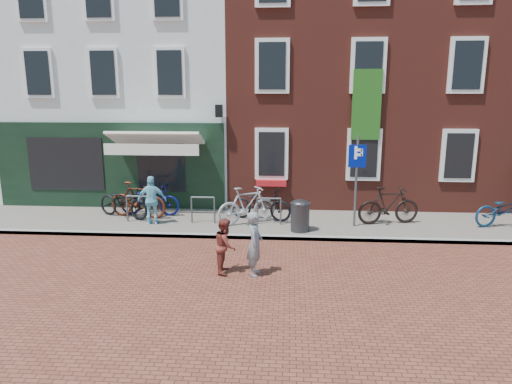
# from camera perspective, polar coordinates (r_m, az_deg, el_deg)

# --- Properties ---
(ground) EXTENTS (80.00, 80.00, 0.00)m
(ground) POSITION_cam_1_polar(r_m,az_deg,el_deg) (12.90, -0.86, -5.88)
(ground) COLOR brown
(sidewalk) EXTENTS (24.00, 3.00, 0.10)m
(sidewalk) POSITION_cam_1_polar(r_m,az_deg,el_deg) (14.28, 3.66, -3.88)
(sidewalk) COLOR slate
(sidewalk) RESTS_ON ground
(building_stucco) EXTENTS (8.00, 8.00, 9.00)m
(building_stucco) POSITION_cam_1_polar(r_m,az_deg,el_deg) (20.14, -13.83, 13.35)
(building_stucco) COLOR silver
(building_stucco) RESTS_ON ground
(building_brick_mid) EXTENTS (6.00, 8.00, 10.00)m
(building_brick_mid) POSITION_cam_1_polar(r_m,az_deg,el_deg) (19.25, 7.10, 15.16)
(building_brick_mid) COLOR maroon
(building_brick_mid) RESTS_ON ground
(building_brick_right) EXTENTS (6.00, 8.00, 10.00)m
(building_brick_right) POSITION_cam_1_polar(r_m,az_deg,el_deg) (20.44, 24.68, 13.99)
(building_brick_right) COLOR maroon
(building_brick_right) RESTS_ON ground
(litter_bin) EXTENTS (0.53, 0.53, 0.98)m
(litter_bin) POSITION_cam_1_polar(r_m,az_deg,el_deg) (13.27, 5.46, -2.68)
(litter_bin) COLOR #323235
(litter_bin) RESTS_ON sidewalk
(parking_sign) EXTENTS (0.50, 0.07, 2.69)m
(parking_sign) POSITION_cam_1_polar(r_m,az_deg,el_deg) (13.72, 12.29, 2.78)
(parking_sign) COLOR #4C4C4F
(parking_sign) RESTS_ON sidewalk
(woman) EXTENTS (0.37, 0.54, 1.45)m
(woman) POSITION_cam_1_polar(r_m,az_deg,el_deg) (10.32, -0.15, -6.37)
(woman) COLOR gray
(woman) RESTS_ON ground
(boy) EXTENTS (0.49, 0.63, 1.26)m
(boy) POSITION_cam_1_polar(r_m,az_deg,el_deg) (10.52, -3.78, -6.59)
(boy) COLOR maroon
(boy) RESTS_ON ground
(cafe_person) EXTENTS (0.89, 0.44, 1.47)m
(cafe_person) POSITION_cam_1_polar(r_m,az_deg,el_deg) (14.18, -12.68, -0.99)
(cafe_person) COLOR #7CD0E5
(cafe_person) RESTS_ON sidewalk
(bicycle_0) EXTENTS (2.07, 1.43, 1.03)m
(bicycle_0) POSITION_cam_1_polar(r_m,az_deg,el_deg) (15.19, -16.02, -1.15)
(bicycle_0) COLOR black
(bicycle_0) RESTS_ON sidewalk
(bicycle_1) EXTENTS (1.97, 0.89, 1.14)m
(bicycle_1) POSITION_cam_1_polar(r_m,az_deg,el_deg) (15.07, -14.36, -0.93)
(bicycle_1) COLOR #572111
(bicycle_1) RESTS_ON sidewalk
(bicycle_2) EXTENTS (1.99, 0.77, 1.03)m
(bicycle_2) POSITION_cam_1_polar(r_m,az_deg,el_deg) (15.27, -12.96, -0.90)
(bicycle_2) COLOR #0A0F4F
(bicycle_2) RESTS_ON sidewalk
(bicycle_3) EXTENTS (1.91, 1.41, 1.14)m
(bicycle_3) POSITION_cam_1_polar(r_m,az_deg,el_deg) (13.90, -1.12, -1.65)
(bicycle_3) COLOR #A5A4A6
(bicycle_3) RESTS_ON sidewalk
(bicycle_4) EXTENTS (2.07, 1.16, 1.03)m
(bicycle_4) POSITION_cam_1_polar(r_m,az_deg,el_deg) (14.35, 0.56, -1.43)
(bicycle_4) COLOR black
(bicycle_4) RESTS_ON sidewalk
(bicycle_5) EXTENTS (1.97, 0.92, 1.14)m
(bicycle_5) POSITION_cam_1_polar(r_m,az_deg,el_deg) (14.45, 16.01, -1.60)
(bicycle_5) COLOR black
(bicycle_5) RESTS_ON sidewalk
(bicycle_6) EXTENTS (2.07, 1.14, 1.03)m
(bicycle_6) POSITION_cam_1_polar(r_m,az_deg,el_deg) (15.54, 28.38, -1.88)
(bicycle_6) COLOR #0D2C4B
(bicycle_6) RESTS_ON sidewalk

